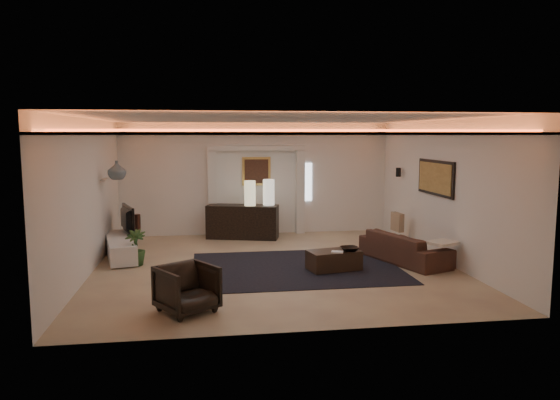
{
  "coord_description": "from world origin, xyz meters",
  "views": [
    {
      "loc": [
        -1.37,
        -10.06,
        2.61
      ],
      "look_at": [
        0.2,
        0.6,
        1.25
      ],
      "focal_mm": 33.53,
      "sensor_mm": 36.0,
      "label": 1
    }
  ],
  "objects": [
    {
      "name": "console",
      "position": [
        -0.41,
        2.9,
        0.4
      ],
      "size": [
        1.85,
        1.0,
        0.89
      ],
      "primitive_type": "cube",
      "rotation": [
        0.0,
        0.0,
        -0.27
      ],
      "color": "black",
      "rests_on": "ground"
    },
    {
      "name": "wall_niche",
      "position": [
        -3.44,
        1.4,
        1.65
      ],
      "size": [
        0.1,
        0.55,
        0.04
      ],
      "primitive_type": "cube",
      "color": "silver",
      "rests_on": "wall_left"
    },
    {
      "name": "ceiling",
      "position": [
        0.0,
        0.0,
        2.9
      ],
      "size": [
        7.0,
        7.0,
        0.0
      ],
      "primitive_type": "plane",
      "rotation": [
        3.14,
        0.0,
        0.0
      ],
      "color": "white",
      "rests_on": "ground"
    },
    {
      "name": "area_rug",
      "position": [
        0.4,
        -0.2,
        0.01
      ],
      "size": [
        4.0,
        3.0,
        0.01
      ],
      "primitive_type": "cube",
      "color": "black",
      "rests_on": "ground"
    },
    {
      "name": "painting_canvas",
      "position": [
        0.0,
        3.44,
        1.65
      ],
      "size": [
        0.62,
        0.02,
        0.62
      ],
      "primitive_type": "cube",
      "color": "#4C2D1E",
      "rests_on": "wall_back"
    },
    {
      "name": "lamp_left",
      "position": [
        -0.23,
        2.81,
        1.09
      ],
      "size": [
        0.34,
        0.34,
        0.62
      ],
      "primitive_type": "cylinder",
      "rotation": [
        0.0,
        0.0,
        -0.24
      ],
      "color": "beige",
      "rests_on": "console"
    },
    {
      "name": "throw_pillow",
      "position": [
        3.15,
        1.58,
        0.55
      ],
      "size": [
        0.18,
        0.44,
        0.43
      ],
      "primitive_type": "cube",
      "rotation": [
        0.0,
        0.0,
        0.12
      ],
      "color": "#9B8265",
      "rests_on": "sofa"
    },
    {
      "name": "media_ledge",
      "position": [
        -3.15,
        1.23,
        0.22
      ],
      "size": [
        0.96,
        2.16,
        0.39
      ],
      "primitive_type": "cube",
      "rotation": [
        0.0,
        0.0,
        0.22
      ],
      "color": "silver",
      "rests_on": "ground"
    },
    {
      "name": "ginger_jar",
      "position": [
        -3.15,
        1.17,
        1.87
      ],
      "size": [
        0.47,
        0.47,
        0.39
      ],
      "primitive_type": "imported",
      "rotation": [
        0.0,
        0.0,
        0.31
      ],
      "color": "#34454F",
      "rests_on": "wall_niche"
    },
    {
      "name": "plant",
      "position": [
        -2.74,
        0.48,
        0.36
      ],
      "size": [
        0.45,
        0.45,
        0.72
      ],
      "primitive_type": "imported",
      "rotation": [
        0.0,
        0.0,
        -0.12
      ],
      "color": "#27471E",
      "rests_on": "ground"
    },
    {
      "name": "pilaster_left",
      "position": [
        -1.15,
        3.4,
        1.1
      ],
      "size": [
        0.22,
        0.2,
        2.2
      ],
      "primitive_type": "cube",
      "color": "silver",
      "rests_on": "ground"
    },
    {
      "name": "wall_front",
      "position": [
        0.0,
        -3.5,
        1.45
      ],
      "size": [
        7.0,
        0.0,
        7.0
      ],
      "primitive_type": "plane",
      "rotation": [
        -1.57,
        0.0,
        0.0
      ],
      "color": "white",
      "rests_on": "ground"
    },
    {
      "name": "wall_left",
      "position": [
        -3.5,
        0.0,
        1.45
      ],
      "size": [
        0.0,
        7.0,
        7.0
      ],
      "primitive_type": "plane",
      "rotation": [
        1.57,
        0.0,
        1.57
      ],
      "color": "white",
      "rests_on": "ground"
    },
    {
      "name": "pilaster_right",
      "position": [
        1.15,
        3.4,
        1.1
      ],
      "size": [
        0.22,
        0.2,
        2.2
      ],
      "primitive_type": "cube",
      "color": "silver",
      "rests_on": "ground"
    },
    {
      "name": "floor",
      "position": [
        0.0,
        0.0,
        0.0
      ],
      "size": [
        7.0,
        7.0,
        0.0
      ],
      "primitive_type": "plane",
      "color": "#C3B388",
      "rests_on": "ground"
    },
    {
      "name": "figurine",
      "position": [
        -2.89,
        2.18,
        0.64
      ],
      "size": [
        0.14,
        0.14,
        0.36
      ],
      "primitive_type": "cylinder",
      "rotation": [
        0.0,
        0.0,
        -0.03
      ],
      "color": "#3F231A",
      "rests_on": "media_ledge"
    },
    {
      "name": "alcove_header",
      "position": [
        0.0,
        3.4,
        2.25
      ],
      "size": [
        2.52,
        0.2,
        0.12
      ],
      "primitive_type": "cube",
      "color": "silver",
      "rests_on": "wall_back"
    },
    {
      "name": "tv",
      "position": [
        -3.15,
        1.79,
        0.76
      ],
      "size": [
        1.05,
        0.48,
        0.61
      ],
      "primitive_type": "imported",
      "rotation": [
        0.0,
        0.0,
        1.9
      ],
      "color": "black",
      "rests_on": "media_ledge"
    },
    {
      "name": "wall_back",
      "position": [
        0.0,
        3.5,
        1.45
      ],
      "size": [
        7.0,
        0.0,
        7.0
      ],
      "primitive_type": "plane",
      "rotation": [
        1.57,
        0.0,
        0.0
      ],
      "color": "white",
      "rests_on": "ground"
    },
    {
      "name": "magazine",
      "position": [
        1.11,
        -0.66,
        0.42
      ],
      "size": [
        0.26,
        0.22,
        0.03
      ],
      "primitive_type": "cube",
      "rotation": [
        0.0,
        0.0,
        -0.33
      ],
      "color": "silver",
      "rests_on": "coffee_table"
    },
    {
      "name": "armchair",
      "position": [
        -1.64,
        -2.48,
        0.35
      ],
      "size": [
        1.06,
        1.06,
        0.71
      ],
      "primitive_type": "imported",
      "rotation": [
        0.0,
        0.0,
        0.58
      ],
      "color": "black",
      "rests_on": "ground"
    },
    {
      "name": "cove_soffit",
      "position": [
        0.0,
        0.0,
        2.62
      ],
      "size": [
        7.0,
        7.0,
        0.04
      ],
      "primitive_type": "cube",
      "color": "silver",
      "rests_on": "ceiling"
    },
    {
      "name": "wall_sconce",
      "position": [
        3.38,
        2.2,
        1.68
      ],
      "size": [
        0.12,
        0.12,
        0.22
      ],
      "primitive_type": "cylinder",
      "color": "black",
      "rests_on": "wall_right"
    },
    {
      "name": "art_panel_frame",
      "position": [
        3.47,
        0.3,
        1.7
      ],
      "size": [
        0.04,
        1.64,
        0.74
      ],
      "primitive_type": "cube",
      "color": "black",
      "rests_on": "wall_right"
    },
    {
      "name": "bowl",
      "position": [
        1.37,
        -0.58,
        0.45
      ],
      "size": [
        0.38,
        0.38,
        0.08
      ],
      "primitive_type": "imported",
      "rotation": [
        0.0,
        0.0,
        0.1
      ],
      "color": "black",
      "rests_on": "coffee_table"
    },
    {
      "name": "coffee_table",
      "position": [
        1.09,
        -0.48,
        0.2
      ],
      "size": [
        1.07,
        0.72,
        0.37
      ],
      "primitive_type": "cube",
      "rotation": [
        0.0,
        0.0,
        0.21
      ],
      "color": "black",
      "rests_on": "ground"
    },
    {
      "name": "sofa",
      "position": [
        2.69,
        -0.04,
        0.3
      ],
      "size": [
        2.2,
        1.44,
        0.6
      ],
      "primitive_type": "imported",
      "rotation": [
        0.0,
        0.0,
        1.91
      ],
      "color": "#412D14",
      "rests_on": "ground"
    },
    {
      "name": "art_panel_gold",
      "position": [
        3.44,
        0.3,
        1.7
      ],
      "size": [
        0.02,
        1.5,
        0.62
      ],
      "primitive_type": "cube",
      "color": "tan",
      "rests_on": "wall_right"
    },
    {
      "name": "lamp_right",
      "position": [
        0.25,
        2.85,
        1.09
      ],
      "size": [
        0.33,
        0.33,
        0.64
      ],
      "primitive_type": "cylinder",
      "rotation": [
        0.0,
        0.0,
        -0.16
      ],
      "color": "beige",
      "rests_on": "console"
    },
    {
      "name": "throw_blanket",
      "position": [
        3.13,
        -0.83,
        0.55
      ],
      "size": [
        0.64,
        0.6,
        0.06
      ],
      "primitive_type": "cube",
      "rotation": [
        0.0,
        0.0,
        0.43
      ],
      "color": "beige",
      "rests_on": "sofa"
    },
    {
      "name": "painting_frame",
      "position": [
        0.0,
        3.47,
        1.65
      ],
      "size": [
        0.74,
        0.04,
        0.74
      ],
      "primitive_type": "cube",
      "color": "tan",
      "rests_on": "wall_back"
    },
    {
      "name": "daylight_slit",
      "position": [
        1.35,
        3.48,
        1.35
      ],
      "size": [
        0.25,
        0.03,
        1.0
      ],
      "primitive_type": "cube",
      "color": "white",
      "rests_on": "wall_back"
    },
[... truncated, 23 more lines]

